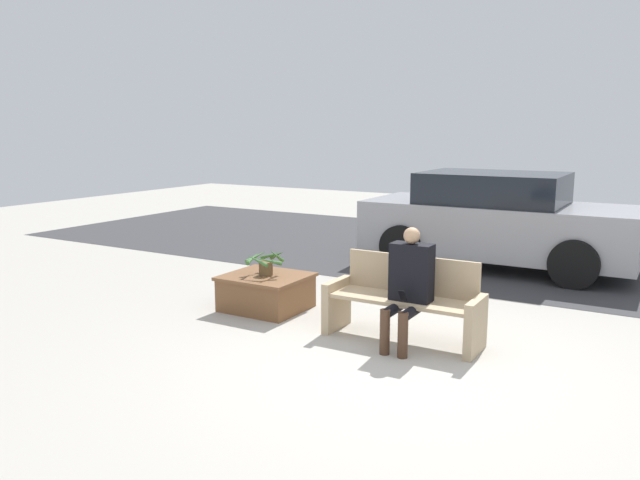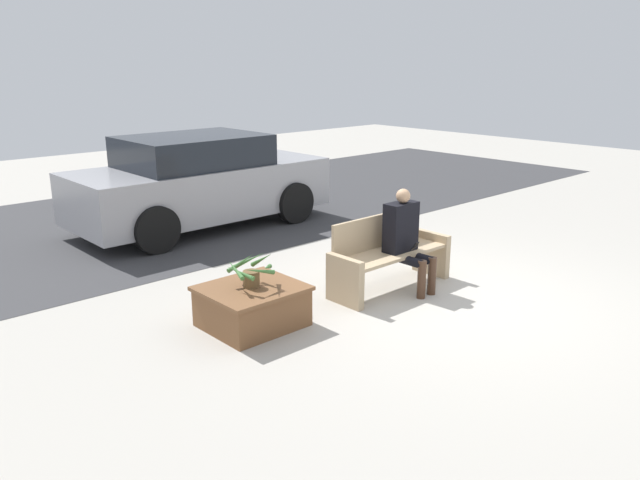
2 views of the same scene
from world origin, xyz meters
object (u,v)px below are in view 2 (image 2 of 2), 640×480
(bench, at_px, (388,255))
(planter_box, at_px, (252,305))
(person_seated, at_px, (406,235))
(parked_car, at_px, (199,182))
(potted_plant, at_px, (251,272))

(bench, height_order, planter_box, bench)
(planter_box, bearing_deg, person_seated, -9.89)
(bench, distance_m, parked_car, 4.17)
(person_seated, height_order, parked_car, parked_car)
(bench, distance_m, potted_plant, 1.98)
(planter_box, distance_m, potted_plant, 0.37)
(bench, xyz_separation_m, potted_plant, (-1.96, 0.18, 0.18))
(bench, relative_size, potted_plant, 3.29)
(planter_box, xyz_separation_m, parked_car, (1.84, 3.97, 0.54))
(person_seated, distance_m, parked_car, 4.34)
(bench, relative_size, parked_car, 0.40)
(potted_plant, bearing_deg, planter_box, -50.53)
(planter_box, height_order, potted_plant, potted_plant)
(bench, distance_m, person_seated, 0.34)
(person_seated, height_order, planter_box, person_seated)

